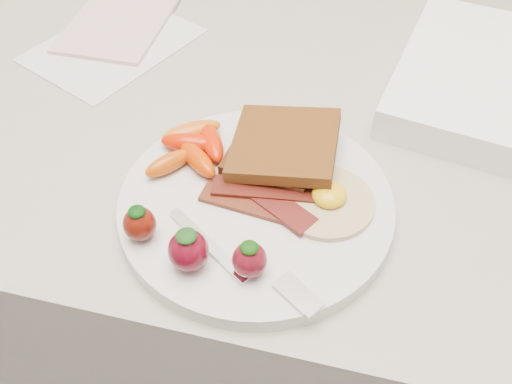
# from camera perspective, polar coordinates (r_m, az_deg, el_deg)

# --- Properties ---
(counter) EXTENTS (2.00, 0.60, 0.90)m
(counter) POSITION_cam_1_polar(r_m,az_deg,el_deg) (1.03, 0.80, -11.52)
(counter) COLOR gray
(counter) RESTS_ON ground
(plate) EXTENTS (0.27, 0.27, 0.02)m
(plate) POSITION_cam_1_polar(r_m,az_deg,el_deg) (0.56, 0.00, -1.30)
(plate) COLOR silver
(plate) RESTS_ON counter
(toast_lower) EXTENTS (0.10, 0.10, 0.01)m
(toast_lower) POSITION_cam_1_polar(r_m,az_deg,el_deg) (0.59, 1.94, 3.87)
(toast_lower) COLOR #36150B
(toast_lower) RESTS_ON plate
(toast_upper) EXTENTS (0.11, 0.11, 0.02)m
(toast_upper) POSITION_cam_1_polar(r_m,az_deg,el_deg) (0.58, 2.87, 4.80)
(toast_upper) COLOR #362207
(toast_upper) RESTS_ON toast_lower
(fried_egg) EXTENTS (0.10, 0.10, 0.02)m
(fried_egg) POSITION_cam_1_polar(r_m,az_deg,el_deg) (0.55, 7.09, -0.78)
(fried_egg) COLOR beige
(fried_egg) RESTS_ON plate
(bacon_strips) EXTENTS (0.12, 0.07, 0.01)m
(bacon_strips) POSITION_cam_1_polar(r_m,az_deg,el_deg) (0.55, 0.59, -0.55)
(bacon_strips) COLOR #431C0E
(bacon_strips) RESTS_ON plate
(baby_carrots) EXTENTS (0.08, 0.11, 0.02)m
(baby_carrots) POSITION_cam_1_polar(r_m,az_deg,el_deg) (0.60, -6.30, 4.59)
(baby_carrots) COLOR #C51B00
(baby_carrots) RESTS_ON plate
(strawberries) EXTENTS (0.14, 0.05, 0.04)m
(strawberries) POSITION_cam_1_polar(r_m,az_deg,el_deg) (0.50, -6.47, -5.29)
(strawberries) COLOR #591007
(strawberries) RESTS_ON plate
(fork) EXTENTS (0.16, 0.09, 0.00)m
(fork) POSITION_cam_1_polar(r_m,az_deg,el_deg) (0.50, -0.84, -7.41)
(fork) COLOR white
(fork) RESTS_ON plate
(paper_sheet) EXTENTS (0.23, 0.25, 0.00)m
(paper_sheet) POSITION_cam_1_polar(r_m,az_deg,el_deg) (0.81, -14.08, 14.08)
(paper_sheet) COLOR silver
(paper_sheet) RESTS_ON counter
(notepad) EXTENTS (0.13, 0.18, 0.01)m
(notepad) POSITION_cam_1_polar(r_m,az_deg,el_deg) (0.85, -13.51, 16.26)
(notepad) COLOR beige
(notepad) RESTS_ON paper_sheet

